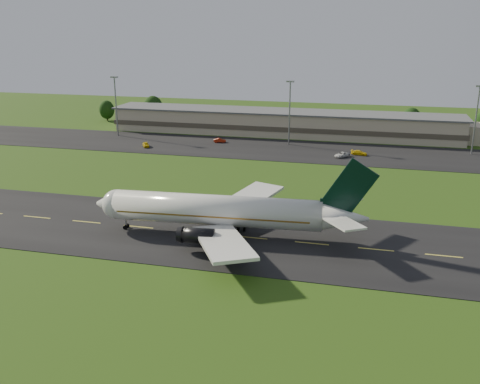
% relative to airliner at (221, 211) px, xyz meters
% --- Properties ---
extents(ground, '(360.00, 360.00, 0.00)m').
position_rel_airliner_xyz_m(ground, '(-5.39, -0.06, -4.66)').
color(ground, '#214010').
rests_on(ground, ground).
extents(taxiway, '(220.00, 30.00, 0.10)m').
position_rel_airliner_xyz_m(taxiway, '(-5.39, -0.06, -4.61)').
color(taxiway, black).
rests_on(taxiway, ground).
extents(apron, '(260.00, 30.00, 0.10)m').
position_rel_airliner_xyz_m(apron, '(-5.39, 71.94, -4.61)').
color(apron, black).
rests_on(apron, ground).
extents(airliner, '(51.29, 42.07, 15.57)m').
position_rel_airliner_xyz_m(airliner, '(0.00, 0.00, 0.00)').
color(airliner, white).
rests_on(airliner, ground).
extents(terminal, '(145.00, 16.00, 8.40)m').
position_rel_airliner_xyz_m(terminal, '(1.02, 96.12, -0.67)').
color(terminal, tan).
rests_on(terminal, ground).
extents(light_mast_west, '(2.40, 1.20, 20.35)m').
position_rel_airliner_xyz_m(light_mast_west, '(-60.39, 79.94, 8.08)').
color(light_mast_west, gray).
rests_on(light_mast_west, ground).
extents(light_mast_centre, '(2.40, 1.20, 20.35)m').
position_rel_airliner_xyz_m(light_mast_centre, '(-0.39, 79.94, 8.08)').
color(light_mast_centre, gray).
rests_on(light_mast_centre, ground).
extents(light_mast_east, '(2.40, 1.20, 20.35)m').
position_rel_airliner_xyz_m(light_mast_east, '(54.61, 79.94, 8.08)').
color(light_mast_east, gray).
rests_on(light_mast_east, ground).
extents(tree_line, '(196.63, 9.76, 10.62)m').
position_rel_airliner_xyz_m(tree_line, '(32.56, 105.96, 0.50)').
color(tree_line, black).
rests_on(tree_line, ground).
extents(service_vehicle_a, '(3.78, 4.63, 1.48)m').
position_rel_airliner_xyz_m(service_vehicle_a, '(-43.50, 65.35, -3.82)').
color(service_vehicle_a, gold).
rests_on(service_vehicle_a, apron).
extents(service_vehicle_b, '(4.21, 2.35, 1.31)m').
position_rel_airliner_xyz_m(service_vehicle_b, '(-22.78, 77.53, -3.90)').
color(service_vehicle_b, '#A3200A').
rests_on(service_vehicle_b, apron).
extents(service_vehicle_c, '(4.87, 5.50, 1.41)m').
position_rel_airliner_xyz_m(service_vehicle_c, '(17.44, 66.65, -3.85)').
color(service_vehicle_c, silver).
rests_on(service_vehicle_c, apron).
extents(service_vehicle_d, '(5.05, 2.95, 1.38)m').
position_rel_airliner_xyz_m(service_vehicle_d, '(22.17, 70.40, -3.87)').
color(service_vehicle_d, yellow).
rests_on(service_vehicle_d, apron).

